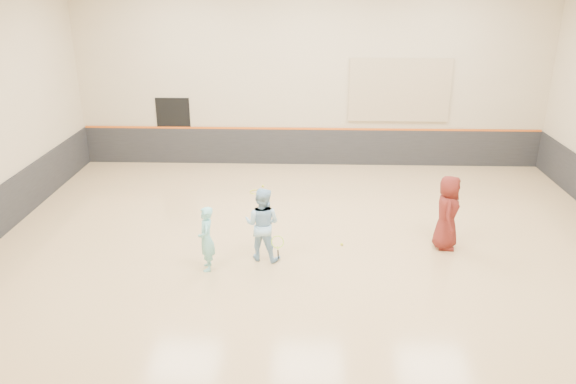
{
  "coord_description": "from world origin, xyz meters",
  "views": [
    {
      "loc": [
        -0.14,
        -11.87,
        5.91
      ],
      "look_at": [
        -0.55,
        0.4,
        1.15
      ],
      "focal_mm": 35.0,
      "sensor_mm": 36.0,
      "label": 1
    }
  ],
  "objects_px": {
    "young_man": "(447,212)",
    "spare_racket": "(255,191)",
    "girl": "(206,239)",
    "instructor": "(262,224)"
  },
  "relations": [
    {
      "from": "young_man",
      "to": "instructor",
      "type": "bearing_deg",
      "value": 109.83
    },
    {
      "from": "instructor",
      "to": "spare_racket",
      "type": "relative_size",
      "value": 2.33
    },
    {
      "from": "young_man",
      "to": "spare_racket",
      "type": "height_order",
      "value": "young_man"
    },
    {
      "from": "young_man",
      "to": "spare_racket",
      "type": "distance_m",
      "value": 5.83
    },
    {
      "from": "girl",
      "to": "young_man",
      "type": "relative_size",
      "value": 0.82
    },
    {
      "from": "girl",
      "to": "young_man",
      "type": "distance_m",
      "value": 5.45
    },
    {
      "from": "instructor",
      "to": "spare_racket",
      "type": "bearing_deg",
      "value": -67.94
    },
    {
      "from": "instructor",
      "to": "young_man",
      "type": "bearing_deg",
      "value": -155.93
    },
    {
      "from": "young_man",
      "to": "spare_racket",
      "type": "bearing_deg",
      "value": 64.87
    },
    {
      "from": "girl",
      "to": "instructor",
      "type": "relative_size",
      "value": 0.86
    }
  ]
}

